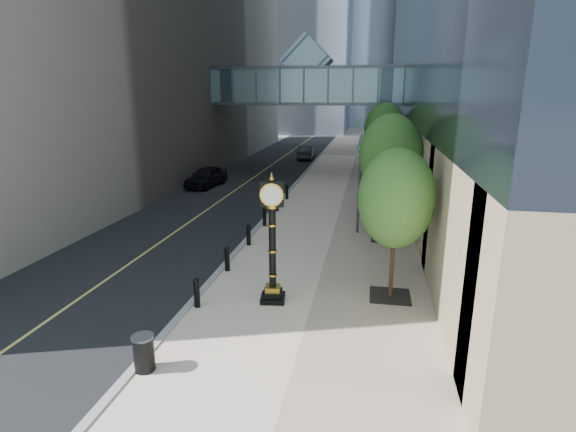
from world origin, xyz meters
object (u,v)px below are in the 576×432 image
(street_clock, at_px, (272,249))
(car_near, at_px, (206,177))
(trash_bin, at_px, (144,354))
(pedestrian, at_px, (372,208))
(car_far, at_px, (306,152))

(street_clock, height_order, car_near, street_clock)
(trash_bin, distance_m, car_near, 23.79)
(pedestrian, height_order, car_far, pedestrian)
(trash_bin, xyz_separation_m, pedestrian, (5.60, 14.44, 0.48))
(trash_bin, xyz_separation_m, car_far, (-1.51, 38.88, 0.25))
(street_clock, xyz_separation_m, trash_bin, (-2.35, -4.49, -1.41))
(street_clock, xyz_separation_m, car_near, (-9.21, 18.29, -1.14))
(pedestrian, bearing_deg, car_far, -49.59)
(trash_bin, xyz_separation_m, car_near, (-6.86, 22.78, 0.27))
(street_clock, distance_m, pedestrian, 10.51)
(street_clock, bearing_deg, car_far, 88.45)
(car_far, bearing_deg, street_clock, 94.36)
(street_clock, distance_m, car_far, 34.63)
(car_near, bearing_deg, trash_bin, -65.50)
(car_near, distance_m, car_far, 16.96)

